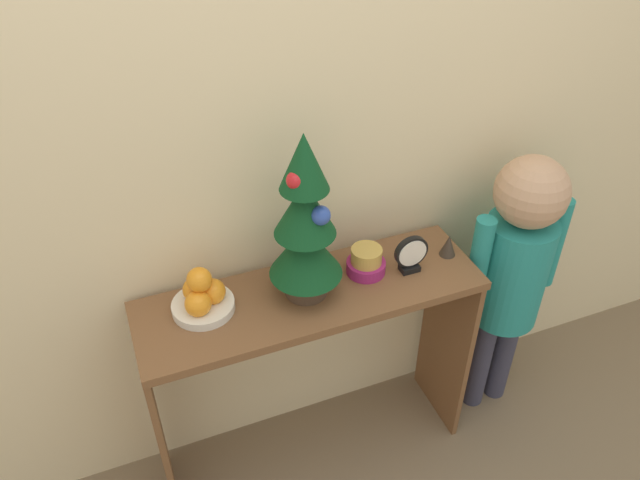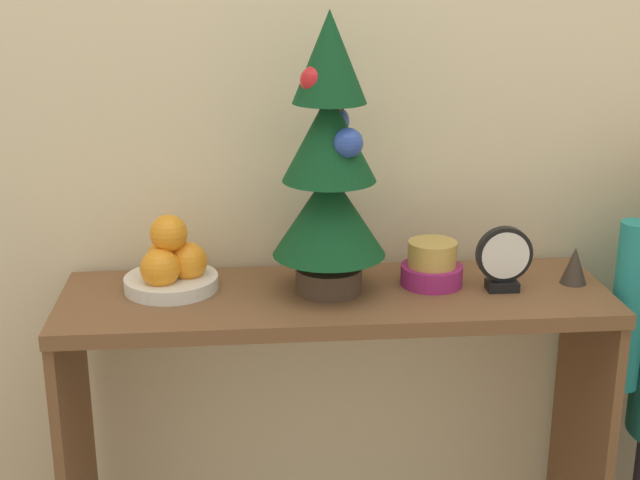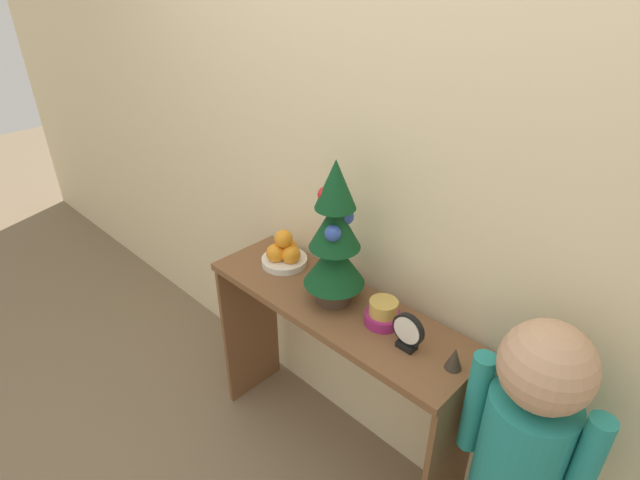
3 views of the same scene
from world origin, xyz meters
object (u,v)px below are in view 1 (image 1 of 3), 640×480
(fruit_bowl, at_px, (202,297))
(child_figure, at_px, (515,262))
(desk_clock, at_px, (411,255))
(figurine, at_px, (448,245))
(singing_bowl, at_px, (366,262))
(mini_tree, at_px, (305,223))

(fruit_bowl, height_order, child_figure, child_figure)
(desk_clock, height_order, figurine, desk_clock)
(singing_bowl, bearing_deg, child_figure, -5.83)
(mini_tree, relative_size, figurine, 7.16)
(singing_bowl, distance_m, desk_clock, 0.14)
(figurine, bearing_deg, fruit_bowl, 177.25)
(mini_tree, xyz_separation_m, child_figure, (0.77, -0.04, -0.34))
(mini_tree, distance_m, desk_clock, 0.40)
(desk_clock, distance_m, figurine, 0.16)
(mini_tree, height_order, fruit_bowl, mini_tree)
(desk_clock, distance_m, child_figure, 0.45)
(figurine, bearing_deg, desk_clock, -170.11)
(fruit_bowl, xyz_separation_m, child_figure, (1.08, -0.08, -0.13))
(singing_bowl, distance_m, figurine, 0.29)
(mini_tree, bearing_deg, figurine, 0.09)
(singing_bowl, height_order, child_figure, child_figure)
(singing_bowl, xyz_separation_m, child_figure, (0.56, -0.06, -0.12))
(singing_bowl, height_order, desk_clock, desk_clock)
(singing_bowl, relative_size, desk_clock, 0.95)
(fruit_bowl, bearing_deg, singing_bowl, -2.18)
(child_figure, bearing_deg, singing_bowl, 174.17)
(mini_tree, height_order, desk_clock, mini_tree)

